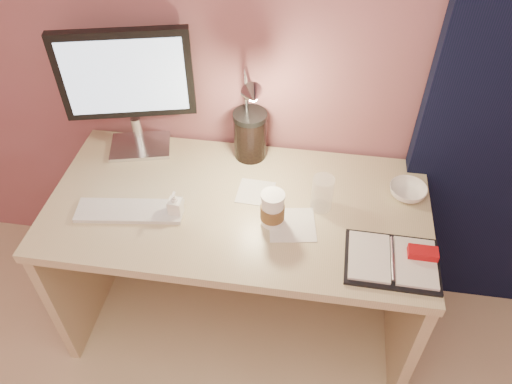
# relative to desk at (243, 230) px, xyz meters

# --- Properties ---
(desk) EXTENTS (1.40, 0.70, 0.73)m
(desk) POSITION_rel_desk_xyz_m (0.00, 0.00, 0.00)
(desk) COLOR #C0AF88
(desk) RESTS_ON ground
(monitor) EXTENTS (0.48, 0.23, 0.52)m
(monitor) POSITION_rel_desk_xyz_m (-0.46, 0.19, 0.54)
(monitor) COLOR silver
(monitor) RESTS_ON desk
(keyboard) EXTENTS (0.39, 0.16, 0.02)m
(keyboard) POSITION_rel_desk_xyz_m (-0.38, -0.17, 0.23)
(keyboard) COLOR white
(keyboard) RESTS_ON desk
(planner) EXTENTS (0.31, 0.23, 0.05)m
(planner) POSITION_rel_desk_xyz_m (0.55, -0.26, 0.24)
(planner) COLOR black
(planner) RESTS_ON desk
(paper_a) EXTENTS (0.14, 0.14, 0.00)m
(paper_a) POSITION_rel_desk_xyz_m (0.05, -0.00, 0.23)
(paper_a) COLOR silver
(paper_a) RESTS_ON desk
(paper_b) EXTENTS (0.19, 0.19, 0.00)m
(paper_b) POSITION_rel_desk_xyz_m (0.21, -0.15, 0.23)
(paper_b) COLOR silver
(paper_b) RESTS_ON desk
(coffee_cup) EXTENTS (0.08, 0.08, 0.14)m
(coffee_cup) POSITION_rel_desk_xyz_m (0.14, -0.14, 0.29)
(coffee_cup) COLOR white
(coffee_cup) RESTS_ON desk
(clear_cup) EXTENTS (0.08, 0.08, 0.14)m
(clear_cup) POSITION_rel_desk_xyz_m (0.30, -0.04, 0.29)
(clear_cup) COLOR white
(clear_cup) RESTS_ON desk
(bowl) EXTENTS (0.18, 0.18, 0.04)m
(bowl) POSITION_rel_desk_xyz_m (0.61, 0.06, 0.25)
(bowl) COLOR white
(bowl) RESTS_ON desk
(lotion_bottle) EXTENTS (0.05, 0.05, 0.11)m
(lotion_bottle) POSITION_rel_desk_xyz_m (-0.21, -0.16, 0.28)
(lotion_bottle) COLOR white
(lotion_bottle) RESTS_ON desk
(dark_jar) EXTENTS (0.13, 0.13, 0.18)m
(dark_jar) POSITION_rel_desk_xyz_m (0.00, 0.21, 0.32)
(dark_jar) COLOR black
(dark_jar) RESTS_ON desk
(desk_lamp) EXTENTS (0.15, 0.26, 0.42)m
(desk_lamp) POSITION_rel_desk_xyz_m (-0.05, 0.13, 0.49)
(desk_lamp) COLOR silver
(desk_lamp) RESTS_ON desk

